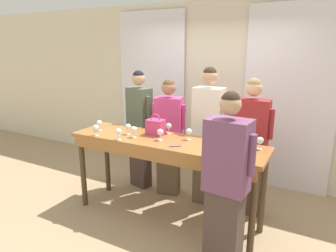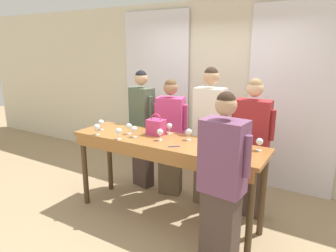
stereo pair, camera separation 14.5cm
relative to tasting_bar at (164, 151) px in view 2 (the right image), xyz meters
name	(u,v)px [view 2 (the right image)]	position (x,y,z in m)	size (l,w,h in m)	color
ground_plane	(165,217)	(0.00, 0.03, -0.90)	(18.00, 18.00, 0.00)	tan
wall_back	(218,91)	(0.00, 1.66, 0.50)	(12.00, 0.06, 2.80)	beige
curtain_panel_left	(156,90)	(-1.15, 1.60, 0.45)	(1.28, 0.03, 2.69)	white
curtain_panel_right	(293,102)	(1.15, 1.60, 0.45)	(1.28, 0.03, 2.69)	white
tasting_bar	(164,151)	(0.00, 0.00, 0.00)	(2.39, 0.64, 1.03)	#9E6633
wine_bottle	(236,139)	(0.84, 0.07, 0.26)	(0.07, 0.07, 0.34)	black
handbag	(156,127)	(-0.21, 0.15, 0.23)	(0.21, 0.16, 0.27)	#C63870
wine_glass_front_left	(169,126)	(-0.09, 0.27, 0.23)	(0.07, 0.07, 0.14)	white
wine_glass_front_mid	(134,129)	(-0.37, -0.08, 0.23)	(0.07, 0.07, 0.14)	white
wine_glass_front_right	(189,132)	(0.25, 0.15, 0.23)	(0.07, 0.07, 0.14)	white
wine_glass_center_left	(97,127)	(-0.83, -0.24, 0.23)	(0.07, 0.07, 0.14)	white
wine_glass_center_mid	(234,152)	(0.93, -0.24, 0.23)	(0.07, 0.07, 0.14)	white
wine_glass_center_right	(160,132)	(-0.04, -0.03, 0.23)	(0.07, 0.07, 0.14)	white
wine_glass_back_left	(260,142)	(1.06, 0.20, 0.23)	(0.07, 0.07, 0.14)	white
wine_glass_back_mid	(101,123)	(-0.95, -0.03, 0.23)	(0.07, 0.07, 0.14)	white
wine_glass_back_right	(129,127)	(-0.51, -0.01, 0.23)	(0.07, 0.07, 0.14)	white
wine_glass_near_host	(119,131)	(-0.48, -0.24, 0.23)	(0.07, 0.07, 0.14)	white
pen	(174,146)	(0.22, -0.16, 0.14)	(0.11, 0.09, 0.01)	#193399
guest_olive_jacket	(142,128)	(-0.77, 0.64, 0.03)	(0.47, 0.29, 1.77)	#473833
guest_pink_top	(171,137)	(-0.28, 0.64, -0.04)	(0.48, 0.33, 1.68)	brown
guest_cream_sweater	(209,136)	(0.30, 0.64, 0.06)	(0.49, 0.25, 1.86)	brown
guest_striped_shirt	(251,148)	(0.85, 0.64, 0.00)	(0.53, 0.22, 1.74)	#473833
host_pouring	(222,186)	(0.92, -0.52, -0.01)	(0.50, 0.29, 1.74)	#473833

